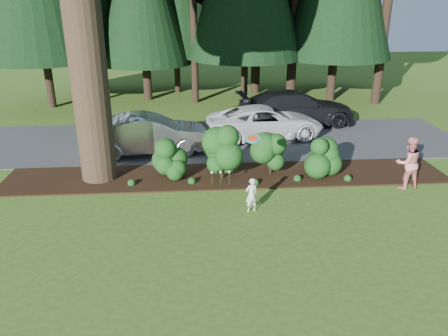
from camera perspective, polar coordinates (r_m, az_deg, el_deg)
name	(u,v)px	position (r m, az deg, el deg)	size (l,w,h in m)	color
ground	(236,218)	(13.06, 1.57, -6.58)	(80.00, 80.00, 0.00)	#385C1A
mulch_bed	(227,176)	(15.97, 0.42, -1.01)	(16.00, 2.50, 0.05)	black
driveway	(220,140)	(19.96, -0.55, 3.64)	(22.00, 6.00, 0.03)	#38383A
shrub_row	(249,156)	(15.66, 3.27, 1.56)	(6.53, 1.60, 1.61)	#133F13
lily_cluster	(221,173)	(14.99, -0.45, -0.63)	(0.69, 0.09, 0.57)	#133F13
car_silver_wagon	(149,134)	(18.31, -9.76, 4.38)	(1.72, 4.94, 1.63)	#BABABF
car_white_suv	(265,122)	(20.20, 5.42, 6.00)	(2.45, 5.32, 1.48)	silver
car_dark_suv	(296,108)	(22.51, 9.40, 7.74)	(2.41, 5.93, 1.72)	black
child	(252,195)	(13.26, 3.62, -3.52)	(0.40, 0.26, 1.09)	silver
adult	(408,163)	(15.96, 22.89, 0.63)	(0.89, 0.69, 1.83)	red
frisbee	(253,138)	(12.71, 3.75, 3.88)	(0.46, 0.43, 0.20)	teal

